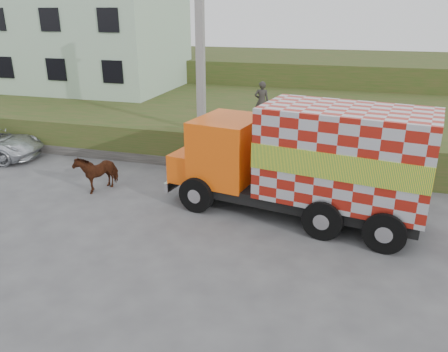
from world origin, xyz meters
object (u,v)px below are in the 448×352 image
(utility_pole, at_px, (201,67))
(cargo_truck, at_px, (308,161))
(cow, at_px, (97,171))
(pedestrian, at_px, (262,101))

(utility_pole, xyz_separation_m, cargo_truck, (4.76, -3.81, -2.22))
(cargo_truck, xyz_separation_m, cow, (-7.56, 0.15, -1.18))
(utility_pole, xyz_separation_m, cow, (-2.80, -3.66, -3.40))
(cow, distance_m, pedestrian, 7.84)
(utility_pole, relative_size, pedestrian, 4.51)
(cow, bearing_deg, pedestrian, 71.51)
(utility_pole, bearing_deg, pedestrian, 47.92)
(utility_pole, distance_m, cow, 5.73)
(utility_pole, distance_m, cargo_truck, 6.49)
(utility_pole, relative_size, cow, 5.02)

